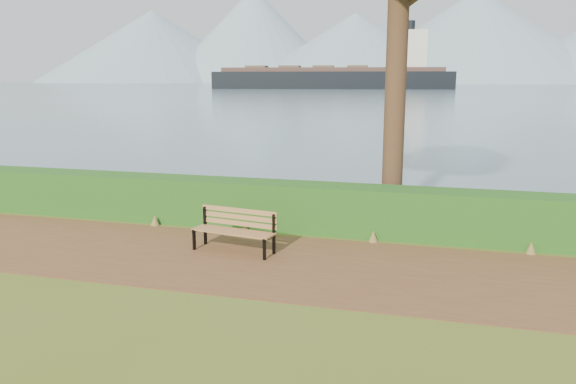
% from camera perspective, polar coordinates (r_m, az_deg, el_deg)
% --- Properties ---
extents(ground, '(140.00, 140.00, 0.00)m').
position_cam_1_polar(ground, '(9.70, -2.37, -7.72)').
color(ground, '#505D1A').
rests_on(ground, ground).
extents(path, '(40.00, 3.40, 0.01)m').
position_cam_1_polar(path, '(9.97, -1.84, -7.15)').
color(path, brown).
rests_on(path, ground).
extents(hedge, '(32.00, 0.85, 1.00)m').
position_cam_1_polar(hedge, '(11.97, 1.42, -1.51)').
color(hedge, '#1D4914').
rests_on(hedge, ground).
extents(water, '(700.00, 510.00, 0.00)m').
position_cam_1_polar(water, '(268.75, 15.14, 10.41)').
color(water, '#435E6C').
rests_on(water, ground).
extents(mountains, '(585.00, 190.00, 70.00)m').
position_cam_1_polar(mountains, '(415.66, 14.27, 14.51)').
color(mountains, '#778F9F').
rests_on(mountains, ground).
extents(bench, '(1.64, 0.71, 0.80)m').
position_cam_1_polar(bench, '(10.53, -5.36, -3.59)').
color(bench, black).
rests_on(bench, ground).
extents(cargo_ship, '(72.89, 21.38, 21.86)m').
position_cam_1_polar(cargo_ship, '(174.38, 5.30, 11.45)').
color(cargo_ship, black).
rests_on(cargo_ship, ground).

